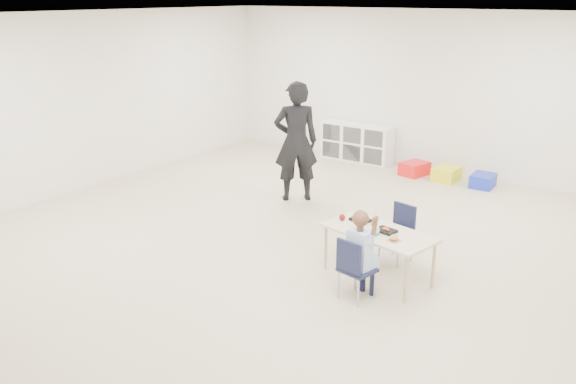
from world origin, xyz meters
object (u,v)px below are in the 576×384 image
Objects in this scene: chair_near at (357,268)px; child at (358,251)px; cubby_shelf at (357,142)px; table at (378,254)px; adult at (296,142)px.

child is (0.00, 0.00, 0.20)m from chair_near.
cubby_shelf is at bearing 130.45° from child.
table is 1.24× the size of child.
chair_near is at bearing -74.20° from table.
table is 0.96× the size of cubby_shelf.
adult reaches higher than child.
child is at bearing -60.84° from cubby_shelf.
child reaches higher than table.
child is 0.59× the size of adult.
cubby_shelf is at bearing -123.97° from adult.
chair_near is 0.37× the size of adult.
chair_near is (0.04, -0.55, 0.05)m from table.
table is 1.96× the size of chair_near.
adult is at bearing 146.97° from child.
chair_near reaches higher than table.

